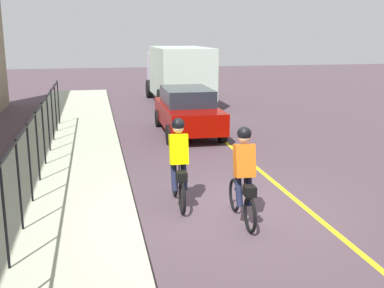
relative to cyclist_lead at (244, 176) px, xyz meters
The scene contains 8 objects.
ground_plane 1.08m from the cyclist_lead, 12.30° to the left, with size 80.00×80.00×0.00m, color #4B3A42.
lane_line_centre 1.82m from the cyclist_lead, 69.12° to the right, with size 36.00×0.12×0.01m, color yellow.
sidewalk 3.66m from the cyclist_lead, 80.91° to the left, with size 40.00×3.20×0.15m, color #A7AF95.
iron_fence 4.24m from the cyclist_lead, 68.27° to the left, with size 17.11×0.04×1.60m.
cyclist_lead is the anchor object (origin of this frame).
cyclist_follow 1.49m from the cyclist_lead, 42.72° to the left, with size 1.71×0.37×1.83m.
parked_sedan_rear 8.08m from the cyclist_lead, ahead, with size 4.42×1.97×1.58m.
box_truck_background 15.26m from the cyclist_lead, ahead, with size 6.73×2.58×2.78m.
Camera 1 is at (-8.50, 2.48, 3.47)m, focal length 44.39 mm.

